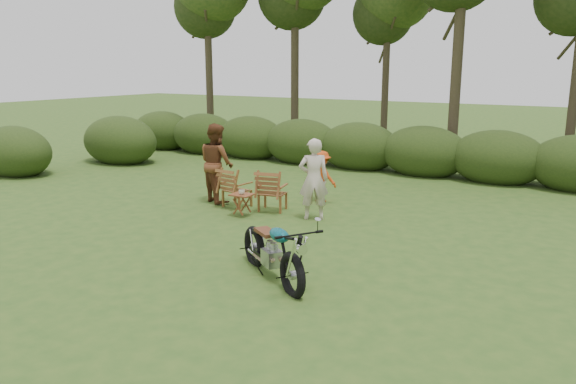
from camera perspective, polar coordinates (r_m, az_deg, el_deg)
The scene contains 10 objects.
ground at distance 8.66m, azimuth -5.17°, elevation -7.95°, with size 80.00×80.00×0.00m, color #2B4D19.
tree_line at distance 16.83m, azimuth 16.72°, elevation 14.83°, with size 22.52×11.62×8.14m.
motorcycle at distance 8.36m, azimuth -1.62°, elevation -8.67°, with size 1.90×0.72×1.09m, color #0B8390, non-canonical shape.
lawn_chair_right at distance 12.07m, azimuth -1.57°, elevation -1.89°, with size 0.61×0.61×0.89m, color #5F2E17, non-canonical shape.
lawn_chair_left at distance 12.45m, azimuth -5.17°, elevation -1.48°, with size 0.60×0.60×0.87m, color brown, non-canonical shape.
side_table at distance 11.60m, azimuth -4.70°, elevation -1.34°, with size 0.46×0.38×0.47m, color brown, non-canonical shape.
cup at distance 11.50m, azimuth -4.73°, elevation -0.01°, with size 0.13×0.13×0.10m, color #BFBA9E.
adult_a at distance 11.43m, azimuth 2.57°, elevation -2.74°, with size 0.60×0.39×1.65m, color beige.
adult_b at distance 12.98m, azimuth -7.15°, elevation -0.94°, with size 0.87×0.68×1.79m, color brown.
child at distance 12.89m, azimuth 3.37°, elevation -0.96°, with size 0.76×0.44×1.17m, color #C03F12.
Camera 1 is at (4.82, -6.51, 3.06)m, focal length 35.00 mm.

